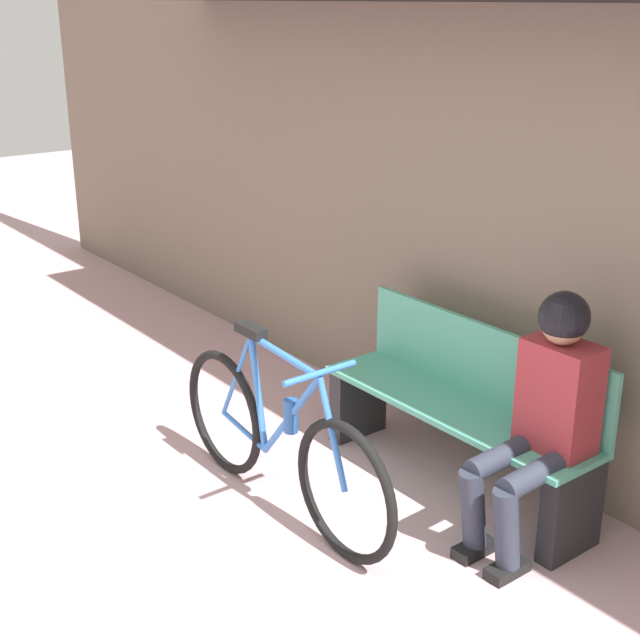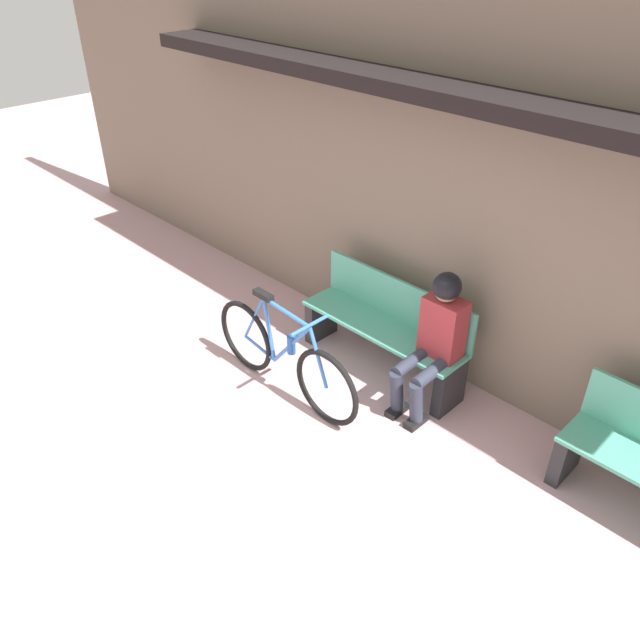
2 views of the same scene
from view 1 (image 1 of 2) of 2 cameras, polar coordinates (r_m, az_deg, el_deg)
name	(u,v)px [view 1 (image 1 of 2)]	position (r m, az deg, el deg)	size (l,w,h in m)	color
storefront_wall	(574,173)	(4.49, 15.95, 9.03)	(12.00, 0.56, 3.20)	#756656
park_bench_near	(461,413)	(4.72, 9.01, -5.93)	(1.63, 0.42, 0.88)	#51A88E
bicycle	(279,443)	(4.46, -2.63, -7.84)	(1.72, 0.40, 0.93)	black
person_seated	(545,406)	(4.17, 14.20, -5.33)	(0.34, 0.62, 1.24)	#2D3342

